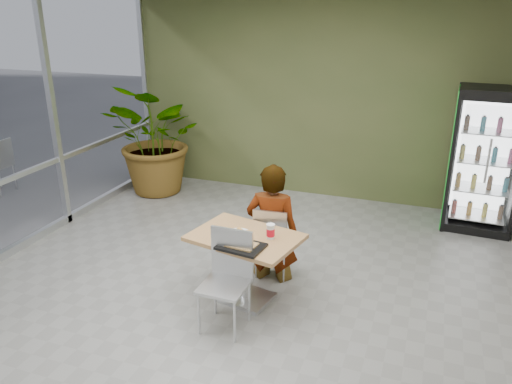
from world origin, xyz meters
TOP-DOWN VIEW (x-y plane):
  - ground at (0.00, 0.00)m, footprint 7.00×7.00m
  - room_envelope at (0.00, 0.00)m, footprint 6.00×7.00m
  - dining_table at (0.16, 0.15)m, footprint 1.21×0.96m
  - chair_far at (0.27, 0.68)m, footprint 0.41×0.41m
  - chair_near at (0.15, -0.29)m, footprint 0.44×0.44m
  - seated_woman at (0.26, 0.72)m, footprint 0.64×0.44m
  - pizza_plate at (0.08, 0.17)m, footprint 0.33×0.26m
  - soda_cup at (0.42, 0.17)m, footprint 0.09×0.09m
  - napkin_stack at (-0.06, -0.00)m, footprint 0.18×0.18m
  - cafeteria_tray at (0.22, -0.12)m, footprint 0.47×0.37m
  - beverage_fridge at (2.54, 2.98)m, footprint 0.93×0.73m
  - potted_plant at (-2.32, 2.71)m, footprint 2.06×1.95m

SIDE VIEW (x-z plane):
  - ground at x=0.00m, z-range 0.00..0.00m
  - chair_far at x=0.27m, z-range 0.07..0.93m
  - seated_woman at x=0.26m, z-range -0.30..1.35m
  - dining_table at x=0.16m, z-range 0.16..0.91m
  - chair_near at x=0.15m, z-range 0.08..1.05m
  - napkin_stack at x=-0.06m, z-range 0.75..0.77m
  - cafeteria_tray at x=0.22m, z-range 0.75..0.78m
  - pizza_plate at x=0.08m, z-range 0.75..0.78m
  - soda_cup at x=0.42m, z-range 0.75..0.90m
  - potted_plant at x=-2.32m, z-range 0.00..1.82m
  - beverage_fridge at x=2.54m, z-range 0.00..1.96m
  - room_envelope at x=0.00m, z-range 0.00..3.20m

